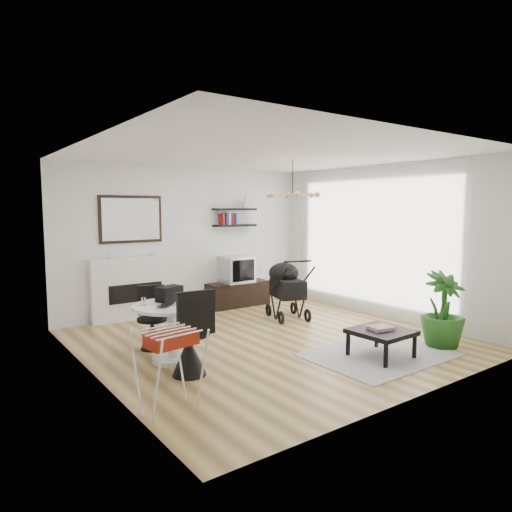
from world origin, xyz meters
TOP-DOWN VIEW (x-y plane):
  - floor at (0.00, 0.00)m, footprint 5.00×5.00m
  - ceiling at (0.00, 0.00)m, footprint 5.00×5.00m
  - wall_back at (0.00, 2.50)m, footprint 5.00×0.00m
  - wall_left at (-2.50, 0.00)m, footprint 0.00×5.00m
  - wall_right at (2.50, 0.00)m, footprint 0.00×5.00m
  - sheer_curtain at (2.40, 0.20)m, footprint 0.04×3.60m
  - fireplace at (-1.10, 2.42)m, footprint 1.50×0.17m
  - shelf_lower at (0.97, 2.37)m, footprint 0.90×0.25m
  - shelf_upper at (0.97, 2.37)m, footprint 0.90×0.25m
  - pendant_lamp at (0.70, 0.30)m, footprint 0.90×0.90m
  - tv_console at (0.97, 2.27)m, footprint 1.28×0.45m
  - crt_tv at (0.93, 2.26)m, footprint 0.60×0.52m
  - dining_table at (-1.53, 0.00)m, footprint 1.00×1.00m
  - laptop at (-1.60, -0.08)m, footprint 0.36×0.34m
  - black_bag at (-1.46, 0.22)m, footprint 0.37×0.29m
  - newspaper at (-1.34, -0.13)m, footprint 0.35×0.31m
  - drinking_glass at (-1.83, 0.18)m, footprint 0.06×0.06m
  - chair_far at (-1.54, 0.64)m, footprint 0.45×0.46m
  - chair_near at (-1.60, -0.58)m, footprint 0.49×0.51m
  - drying_rack at (-2.18, -1.29)m, footprint 0.59×0.56m
  - stroller at (1.12, 0.94)m, footprint 0.78×0.99m
  - rug at (0.80, -1.39)m, footprint 1.89×1.36m
  - coffee_table at (0.73, -1.46)m, footprint 0.72×0.72m
  - magazines at (0.73, -1.45)m, footprint 0.34×0.29m
  - potted_plant at (1.80, -1.66)m, footprint 0.70×0.70m

SIDE VIEW (x-z plane):
  - floor at x=0.00m, z-range 0.00..0.00m
  - rug at x=0.80m, z-range 0.00..0.01m
  - tv_console at x=0.97m, z-range 0.00..0.48m
  - chair_far at x=-1.54m, z-range -0.16..0.70m
  - chair_near at x=-1.60m, z-range -0.19..0.84m
  - coffee_table at x=0.73m, z-range 0.15..0.51m
  - magazines at x=0.73m, z-range 0.37..0.41m
  - drying_rack at x=-2.18m, z-range 0.02..0.82m
  - stroller at x=1.12m, z-range -0.08..1.02m
  - dining_table at x=-1.53m, z-range 0.12..0.85m
  - potted_plant at x=1.80m, z-range 0.00..1.06m
  - fireplace at x=-1.10m, z-range -0.39..1.77m
  - newspaper at x=-1.34m, z-range 0.73..0.74m
  - crt_tv at x=0.93m, z-range 0.48..1.00m
  - laptop at x=-1.60m, z-range 0.73..0.76m
  - drinking_glass at x=-1.83m, z-range 0.73..0.83m
  - black_bag at x=-1.46m, z-range 0.73..0.93m
  - wall_back at x=0.00m, z-range -1.15..3.85m
  - wall_left at x=-2.50m, z-range -1.15..3.85m
  - wall_right at x=2.50m, z-range -1.15..3.85m
  - sheer_curtain at x=2.40m, z-range 0.05..2.65m
  - shelf_lower at x=0.97m, z-range 1.58..1.62m
  - shelf_upper at x=0.97m, z-range 1.90..1.94m
  - pendant_lamp at x=0.70m, z-range 2.10..2.20m
  - ceiling at x=0.00m, z-range 2.70..2.70m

